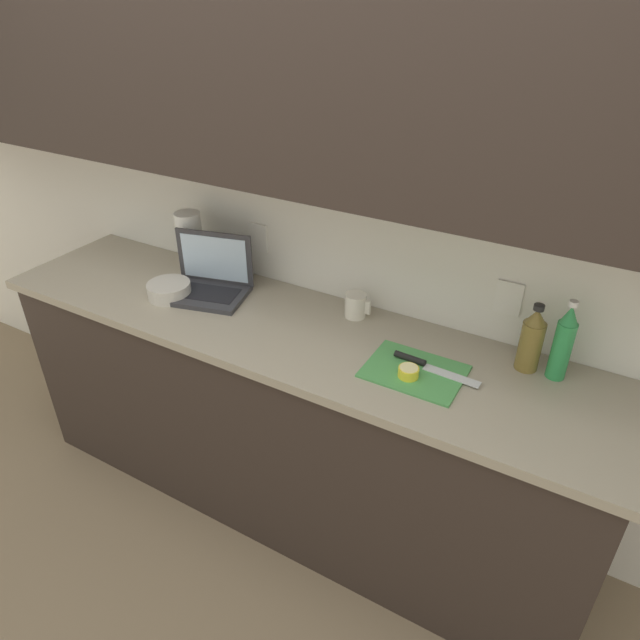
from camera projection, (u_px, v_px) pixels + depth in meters
name	position (u px, v px, depth m)	size (l,w,h in m)	color
ground_plane	(293.00, 497.00, 2.59)	(12.00, 12.00, 0.00)	#847056
wall_back	(315.00, 138.00, 1.94)	(5.20, 0.38, 2.60)	white
counter_unit	(286.00, 417.00, 2.36)	(2.47, 0.58, 0.92)	#332823
laptop	(210.00, 280.00, 2.30)	(0.36, 0.30, 0.24)	#333338
cutting_board	(414.00, 371.00, 1.87)	(0.32, 0.24, 0.01)	#4C9E51
knife	(421.00, 363.00, 1.89)	(0.30, 0.05, 0.02)	silver
lemon_half_cut	(408.00, 372.00, 1.83)	(0.07, 0.07, 0.04)	yellow
bottle_green_soda	(531.00, 340.00, 1.83)	(0.07, 0.07, 0.24)	olive
bottle_oil_tall	(563.00, 343.00, 1.78)	(0.06, 0.06, 0.28)	#2D934C
measuring_cup	(356.00, 305.00, 2.15)	(0.10, 0.08, 0.09)	silver
bowl_white	(169.00, 290.00, 2.29)	(0.17, 0.17, 0.06)	beige
paper_towel_roll	(190.00, 243.00, 2.43)	(0.11, 0.11, 0.27)	white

